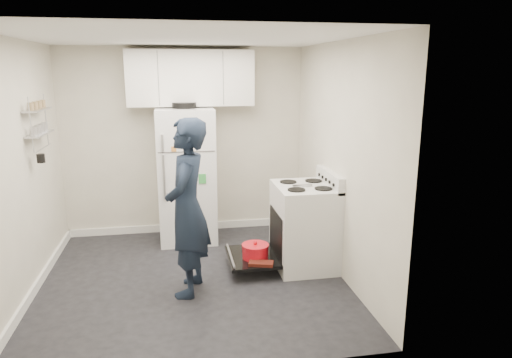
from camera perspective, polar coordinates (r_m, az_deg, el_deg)
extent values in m
cube|color=black|center=(5.08, -7.87, -12.32)|extent=(3.20, 3.20, 0.01)
cube|color=white|center=(4.59, -8.92, 17.05)|extent=(3.20, 3.20, 0.01)
cube|color=beige|center=(6.25, -8.89, 4.57)|extent=(3.20, 0.01, 2.50)
cube|color=beige|center=(3.13, -7.30, -4.33)|extent=(3.20, 0.01, 2.50)
cube|color=beige|center=(4.90, -27.39, 0.76)|extent=(0.01, 3.20, 2.50)
cube|color=beige|center=(4.99, 10.33, 2.26)|extent=(0.01, 3.20, 2.50)
cube|color=white|center=(5.26, -25.80, -12.08)|extent=(0.03, 3.20, 0.10)
cube|color=white|center=(6.53, -8.51, -5.91)|extent=(3.20, 0.03, 0.10)
cube|color=silver|center=(5.23, 6.04, -6.03)|extent=(0.65, 0.76, 0.92)
cube|color=black|center=(5.24, 5.28, -6.71)|extent=(0.53, 0.60, 0.52)
cube|color=orange|center=(5.31, 8.11, -6.49)|extent=(0.02, 0.56, 0.46)
cylinder|color=black|center=(5.31, 5.77, -8.49)|extent=(0.34, 0.34, 0.02)
cube|color=silver|center=(5.16, 9.23, -0.04)|extent=(0.08, 0.76, 0.18)
cube|color=silver|center=(5.10, 6.17, -0.99)|extent=(0.65, 0.76, 0.03)
cube|color=#B2B2B7|center=(5.03, 5.79, -0.77)|extent=(0.22, 0.03, 0.01)
cube|color=black|center=(5.22, -0.48, -9.72)|extent=(0.55, 0.70, 0.03)
cylinder|color=#B2B2B7|center=(5.17, -3.19, -9.51)|extent=(0.02, 0.66, 0.02)
cylinder|color=red|center=(5.14, -0.08, -9.09)|extent=(0.29, 0.29, 0.13)
cylinder|color=red|center=(5.11, -0.08, -8.29)|extent=(0.30, 0.30, 0.02)
sphere|color=red|center=(5.10, -0.08, -8.00)|extent=(0.04, 0.04, 0.04)
cube|color=maroon|center=(4.97, 0.63, -10.51)|extent=(0.29, 0.20, 0.04)
cube|color=maroon|center=(5.42, -0.36, -8.42)|extent=(0.28, 0.18, 0.04)
cube|color=silver|center=(5.98, -8.66, 0.44)|extent=(0.72, 0.70, 1.73)
cube|color=#4C4C4C|center=(5.56, -8.68, 3.37)|extent=(0.68, 0.01, 0.01)
cube|color=#B2B2B7|center=(5.53, -11.63, 4.45)|extent=(0.03, 0.03, 0.20)
cube|color=#B2B2B7|center=(5.61, -11.42, 0.20)|extent=(0.03, 0.03, 0.55)
cylinder|color=black|center=(5.85, -8.97, 9.08)|extent=(0.30, 0.30, 0.07)
cube|color=orange|center=(5.55, -10.24, 3.71)|extent=(0.06, 0.01, 0.06)
cube|color=green|center=(5.63, -6.73, 0.03)|extent=(0.09, 0.01, 0.12)
cube|color=#BD3645|center=(5.68, -7.98, -1.99)|extent=(0.10, 0.01, 0.10)
cube|color=silver|center=(5.59, -9.12, 1.43)|extent=(0.12, 0.01, 0.16)
cube|color=#BB9C16|center=(5.54, -7.68, 4.52)|extent=(0.07, 0.01, 0.07)
cube|color=silver|center=(6.02, -8.17, 12.38)|extent=(1.60, 0.33, 0.70)
cube|color=#B2B2B7|center=(5.28, -25.65, 7.81)|extent=(0.14, 0.60, 0.02)
cube|color=#B2B2B7|center=(5.31, -25.38, 5.13)|extent=(0.14, 0.60, 0.02)
cylinder|color=black|center=(5.16, -25.30, 2.34)|extent=(0.08, 0.08, 0.09)
imported|color=black|center=(4.52, -8.58, -3.61)|extent=(0.56, 0.73, 1.77)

